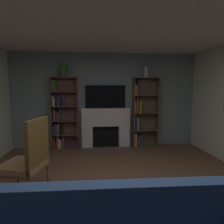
{
  "coord_description": "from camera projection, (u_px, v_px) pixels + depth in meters",
  "views": [
    {
      "loc": [
        -0.39,
        -2.56,
        1.61
      ],
      "look_at": [
        0.0,
        1.21,
        1.18
      ],
      "focal_mm": 32.32,
      "sensor_mm": 36.0,
      "label": 1
    }
  ],
  "objects": [
    {
      "name": "potted_plant",
      "position": [
        64.0,
        69.0,
        5.24
      ],
      "size": [
        0.24,
        0.24,
        0.35
      ],
      "color": "#44594D",
      "rests_on": "bookshelf_left"
    },
    {
      "name": "bookshelf_left",
      "position": [
        62.0,
        116.0,
        5.43
      ],
      "size": [
        0.7,
        0.26,
        1.93
      ],
      "color": "brown",
      "rests_on": "ground_plane"
    },
    {
      "name": "fireplace",
      "position": [
        106.0,
        127.0,
        5.56
      ],
      "size": [
        1.41,
        0.52,
        1.09
      ],
      "color": "white",
      "rests_on": "ground_plane"
    },
    {
      "name": "wall_back_accent",
      "position": [
        105.0,
        100.0,
        5.62
      ],
      "size": [
        5.19,
        0.06,
        2.6
      ],
      "primitive_type": "cube",
      "color": "gray",
      "rests_on": "ground_plane"
    },
    {
      "name": "armchair",
      "position": [
        28.0,
        159.0,
        2.98
      ],
      "size": [
        0.69,
        0.7,
        1.19
      ],
      "color": "brown",
      "rests_on": "ground_plane"
    },
    {
      "name": "ceiling",
      "position": [
        122.0,
        5.0,
        2.45
      ],
      "size": [
        5.19,
        6.17,
        0.06
      ],
      "primitive_type": "cube",
      "color": "white",
      "rests_on": "wall_back_accent"
    },
    {
      "name": "vase_with_flowers",
      "position": [
        146.0,
        71.0,
        5.47
      ],
      "size": [
        0.11,
        0.11,
        0.48
      ],
      "color": "beige",
      "rests_on": "bookshelf_right"
    },
    {
      "name": "ground_plane",
      "position": [
        121.0,
        208.0,
        2.75
      ],
      "size": [
        7.27,
        7.27,
        0.0
      ],
      "primitive_type": "plane",
      "color": "brown"
    },
    {
      "name": "tv",
      "position": [
        105.0,
        97.0,
        5.55
      ],
      "size": [
        1.09,
        0.06,
        0.62
      ],
      "primitive_type": "cube",
      "color": "black",
      "rests_on": "fireplace"
    },
    {
      "name": "bookshelf_right",
      "position": [
        142.0,
        114.0,
        5.63
      ],
      "size": [
        0.7,
        0.31,
        1.93
      ],
      "color": "brown",
      "rests_on": "ground_plane"
    },
    {
      "name": "coffee_table",
      "position": [
        106.0,
        206.0,
        2.15
      ],
      "size": [
        0.83,
        0.47,
        0.43
      ],
      "color": "#84614A",
      "rests_on": "ground_plane"
    }
  ]
}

